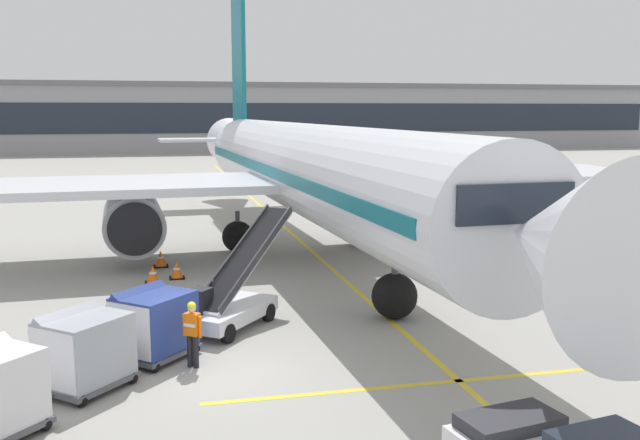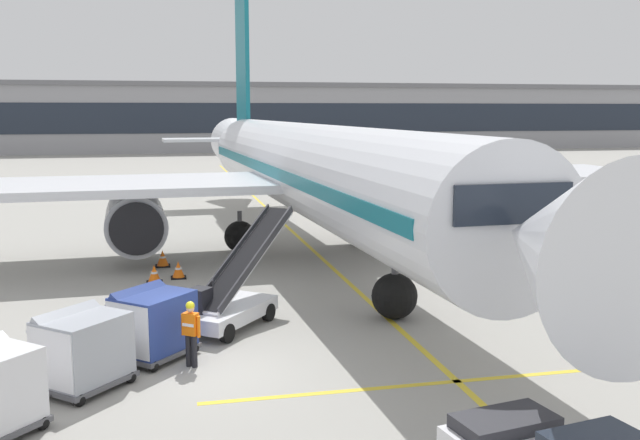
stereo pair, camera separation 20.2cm
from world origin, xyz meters
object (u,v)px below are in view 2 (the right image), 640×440
object	(u,v)px
baggage_cart_lead	(152,322)
safety_cone_nose_mark	(163,259)
safety_cone_engine_keepout	(178,270)
belt_loader	(231,297)
baggage_cart_second	(82,348)
ground_crew_by_carts	(191,330)
safety_cone_wingtip	(154,274)
ground_crew_by_loader	(139,319)
parked_airplane	(308,170)
ground_crew_marshaller	(166,314)

from	to	relation	value
baggage_cart_lead	safety_cone_nose_mark	bearing A→B (deg)	88.46
safety_cone_engine_keepout	safety_cone_nose_mark	size ratio (longest dim) A/B	0.97
belt_loader	safety_cone_engine_keepout	xyz separation A→B (m)	(-1.44, 6.80, -0.59)
safety_cone_engine_keepout	safety_cone_nose_mark	distance (m)	2.41
baggage_cart_second	ground_crew_by_carts	xyz separation A→B (m)	(2.59, 0.91, -0.00)
baggage_cart_lead	safety_cone_nose_mark	distance (m)	11.58
baggage_cart_lead	ground_crew_by_carts	distance (m)	1.34
safety_cone_wingtip	ground_crew_by_loader	bearing A→B (deg)	-92.30
ground_crew_by_loader	ground_crew_by_carts	size ratio (longest dim) A/B	1.00
baggage_cart_lead	ground_crew_by_loader	distance (m)	0.53
safety_cone_engine_keepout	belt_loader	bearing A→B (deg)	-78.03
parked_airplane	baggage_cart_lead	bearing A→B (deg)	-117.80
baggage_cart_second	safety_cone_engine_keepout	size ratio (longest dim) A/B	3.78
ground_crew_marshaller	safety_cone_nose_mark	bearing A→B (deg)	90.39
ground_crew_by_loader	ground_crew_by_carts	xyz separation A→B (m)	(1.33, -1.30, 0.00)
belt_loader	baggage_cart_second	world-z (taller)	belt_loader
parked_airplane	baggage_cart_lead	distance (m)	15.19
baggage_cart_lead	safety_cone_wingtip	size ratio (longest dim) A/B	3.66
ground_crew_by_carts	safety_cone_wingtip	bearing A→B (deg)	95.99
baggage_cart_lead	ground_crew_by_carts	xyz separation A→B (m)	(0.99, -0.91, -0.00)
baggage_cart_second	safety_cone_nose_mark	bearing A→B (deg)	81.83
baggage_cart_second	ground_crew_by_carts	size ratio (longest dim) A/B	1.47
ground_crew_by_carts	safety_cone_nose_mark	distance (m)	12.50
parked_airplane	safety_cone_nose_mark	distance (m)	7.70
baggage_cart_lead	parked_airplane	bearing A→B (deg)	62.20
belt_loader	ground_crew_by_carts	world-z (taller)	belt_loader
ground_crew_by_carts	ground_crew_marshaller	bearing A→B (deg)	110.29
parked_airplane	safety_cone_nose_mark	xyz separation A→B (m)	(-6.64, -1.64, -3.52)
ground_crew_by_carts	baggage_cart_second	bearing A→B (deg)	-160.64
baggage_cart_lead	safety_cone_engine_keepout	distance (m)	9.29
ground_crew_by_loader	safety_cone_nose_mark	xyz separation A→B (m)	(0.66, 11.16, -0.66)
belt_loader	ground_crew_marshaller	bearing A→B (deg)	-138.95
baggage_cart_second	ground_crew_by_loader	bearing A→B (deg)	60.32
baggage_cart_second	ground_crew_by_carts	world-z (taller)	baggage_cart_second
ground_crew_marshaller	safety_cone_engine_keepout	world-z (taller)	ground_crew_marshaller
parked_airplane	baggage_cart_lead	world-z (taller)	parked_airplane
ground_crew_marshaller	safety_cone_nose_mark	xyz separation A→B (m)	(-0.07, 10.84, -0.66)
safety_cone_engine_keepout	safety_cone_wingtip	bearing A→B (deg)	-147.35
ground_crew_by_carts	safety_cone_engine_keepout	xyz separation A→B (m)	(-0.08, 10.13, -0.67)
ground_crew_by_loader	safety_cone_wingtip	distance (m)	8.27
baggage_cart_lead	safety_cone_engine_keepout	bearing A→B (deg)	84.39
belt_loader	safety_cone_nose_mark	size ratio (longest dim) A/B	6.81
parked_airplane	ground_crew_by_loader	xyz separation A→B (m)	(-7.30, -12.80, -2.87)
ground_crew_marshaller	ground_crew_by_loader	bearing A→B (deg)	-156.28
baggage_cart_lead	ground_crew_marshaller	distance (m)	0.81
baggage_cart_second	safety_cone_engine_keepout	distance (m)	11.35
baggage_cart_second	ground_crew_marshaller	distance (m)	3.23
baggage_cart_second	safety_cone_nose_mark	world-z (taller)	baggage_cart_second
belt_loader	baggage_cart_lead	xyz separation A→B (m)	(-2.35, -2.43, 0.08)
ground_crew_by_loader	safety_cone_nose_mark	bearing A→B (deg)	86.63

